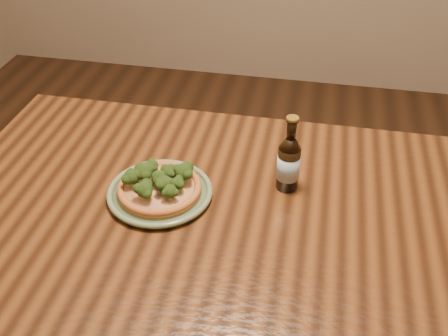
% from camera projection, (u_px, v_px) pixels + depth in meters
% --- Properties ---
extents(table, '(1.60, 0.90, 0.75)m').
position_uv_depth(table, '(273.00, 256.00, 1.22)').
color(table, '#4C2810').
rests_on(table, ground).
extents(plate, '(0.25, 0.25, 0.02)m').
position_uv_depth(plate, '(160.00, 192.00, 1.24)').
color(plate, '#5C6F4C').
rests_on(plate, table).
extents(pizza, '(0.20, 0.20, 0.07)m').
position_uv_depth(pizza, '(159.00, 185.00, 1.22)').
color(pizza, '#A95F26').
rests_on(pizza, plate).
extents(beer_bottle, '(0.05, 0.05, 0.20)m').
position_uv_depth(beer_bottle, '(289.00, 163.00, 1.23)').
color(beer_bottle, black).
rests_on(beer_bottle, table).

